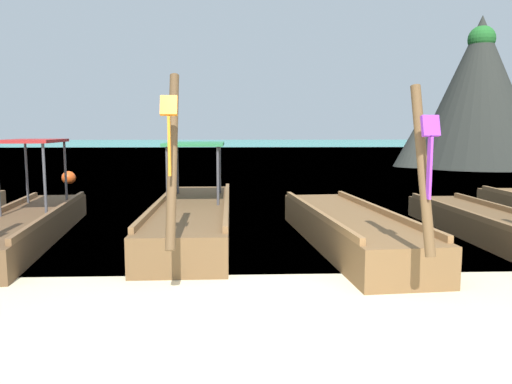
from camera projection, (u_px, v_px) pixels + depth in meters
ground at (272, 329)px, 4.99m from camera, size 120.00×120.00×0.00m
sea_water at (238, 147)px, 66.41m from camera, size 120.00×120.00×0.00m
longtail_boat_green_ribbon at (26, 224)px, 9.02m from camera, size 1.78×6.34×2.52m
longtail_boat_orange_ribbon at (194, 216)px, 9.68m from camera, size 1.43×6.98×2.73m
longtail_boat_violet_ribbon at (348, 229)px, 8.64m from camera, size 1.68×5.79×2.54m
longtail_boat_blue_ribbon at (489, 225)px, 9.21m from camera, size 1.18×5.89×2.65m
karst_rock at (475, 95)px, 27.39m from camera, size 7.90×7.02×8.29m
mooring_buoy_near at (69, 178)px, 18.63m from camera, size 0.51×0.51×0.51m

